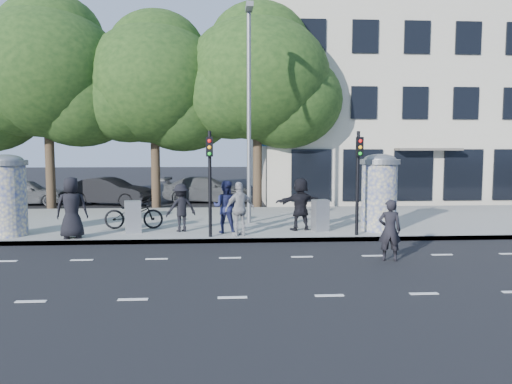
{
  "coord_description": "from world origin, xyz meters",
  "views": [
    {
      "loc": [
        -0.17,
        -12.11,
        3.09
      ],
      "look_at": [
        0.86,
        3.5,
        1.62
      ],
      "focal_mm": 35.0,
      "sensor_mm": 36.0,
      "label": 1
    }
  ],
  "objects": [
    {
      "name": "lane_dash_near",
      "position": [
        0.0,
        -2.2,
        0.0
      ],
      "size": [
        32.0,
        0.12,
        0.01
      ],
      "primitive_type": "cube",
      "color": "silver",
      "rests_on": "ground"
    },
    {
      "name": "man_road",
      "position": [
        4.27,
        0.81,
        0.83
      ],
      "size": [
        0.67,
        0.51,
        1.66
      ],
      "primitive_type": "imported",
      "rotation": [
        0.0,
        0.0,
        2.95
      ],
      "color": "black",
      "rests_on": "ground"
    },
    {
      "name": "street_lamp",
      "position": [
        0.8,
        6.63,
        4.79
      ],
      "size": [
        0.25,
        0.93,
        8.0
      ],
      "color": "slate",
      "rests_on": "sidewalk"
    },
    {
      "name": "car_left",
      "position": [
        -10.42,
        14.33,
        0.68
      ],
      "size": [
        1.98,
        4.14,
        1.36
      ],
      "primitive_type": "imported",
      "rotation": [
        0.0,
        0.0,
        1.66
      ],
      "color": "#5A5D62",
      "rests_on": "ground"
    },
    {
      "name": "ped_c",
      "position": [
        -0.1,
        4.55,
        1.03
      ],
      "size": [
        0.99,
        0.85,
        1.77
      ],
      "primitive_type": "imported",
      "rotation": [
        0.0,
        0.0,
        2.91
      ],
      "color": "#1E234C",
      "rests_on": "sidewalk"
    },
    {
      "name": "curb",
      "position": [
        0.0,
        3.55,
        0.07
      ],
      "size": [
        40.0,
        0.1,
        0.16
      ],
      "primitive_type": "cube",
      "color": "slate",
      "rests_on": "ground"
    },
    {
      "name": "cabinet_left",
      "position": [
        -3.22,
        4.77,
        0.69
      ],
      "size": [
        0.6,
        0.5,
        1.08
      ],
      "primitive_type": "cube",
      "rotation": [
        0.0,
        0.0,
        0.26
      ],
      "color": "gray",
      "rests_on": "sidewalk"
    },
    {
      "name": "ped_f",
      "position": [
        2.49,
        4.93,
        1.07
      ],
      "size": [
        1.79,
        0.95,
        1.83
      ],
      "primitive_type": "imported",
      "rotation": [
        0.0,
        0.0,
        3.35
      ],
      "color": "black",
      "rests_on": "sidewalk"
    },
    {
      "name": "ground",
      "position": [
        0.0,
        0.0,
        0.0
      ],
      "size": [
        120.0,
        120.0,
        0.0
      ],
      "primitive_type": "plane",
      "color": "black",
      "rests_on": "ground"
    },
    {
      "name": "bicycle",
      "position": [
        -3.33,
        5.56,
        0.68
      ],
      "size": [
        0.75,
        2.05,
        1.07
      ],
      "primitive_type": "imported",
      "rotation": [
        0.0,
        0.0,
        1.59
      ],
      "color": "black",
      "rests_on": "sidewalk"
    },
    {
      "name": "tree_near_left",
      "position": [
        -3.5,
        12.7,
        6.06
      ],
      "size": [
        6.8,
        6.8,
        8.97
      ],
      "color": "#38281C",
      "rests_on": "ground"
    },
    {
      "name": "ped_a",
      "position": [
        -4.96,
        3.85,
        1.13
      ],
      "size": [
        1.04,
        0.76,
        1.96
      ],
      "primitive_type": "imported",
      "rotation": [
        0.0,
        0.0,
        3.29
      ],
      "color": "black",
      "rests_on": "sidewalk"
    },
    {
      "name": "building",
      "position": [
        12.0,
        19.99,
        5.99
      ],
      "size": [
        20.3,
        15.85,
        12.0
      ],
      "color": "beige",
      "rests_on": "ground"
    },
    {
      "name": "ad_column_right",
      "position": [
        5.2,
        4.7,
        1.54
      ],
      "size": [
        1.36,
        1.36,
        2.65
      ],
      "color": "beige",
      "rests_on": "sidewalk"
    },
    {
      "name": "sidewalk",
      "position": [
        0.0,
        7.5,
        0.07
      ],
      "size": [
        40.0,
        8.0,
        0.15
      ],
      "primitive_type": "cube",
      "color": "gray",
      "rests_on": "ground"
    },
    {
      "name": "tree_center",
      "position": [
        1.5,
        12.3,
        6.31
      ],
      "size": [
        7.0,
        7.0,
        9.3
      ],
      "color": "#38281C",
      "rests_on": "ground"
    },
    {
      "name": "cabinet_right",
      "position": [
        3.15,
        4.68,
        0.69
      ],
      "size": [
        0.61,
        0.52,
        1.09
      ],
      "primitive_type": "cube",
      "rotation": [
        0.0,
        0.0,
        0.32
      ],
      "color": "gray",
      "rests_on": "sidewalk"
    },
    {
      "name": "ped_d",
      "position": [
        -1.62,
        4.91,
        0.97
      ],
      "size": [
        1.21,
        0.99,
        1.64
      ],
      "primitive_type": "imported",
      "rotation": [
        0.0,
        0.0,
        3.56
      ],
      "color": "black",
      "rests_on": "sidewalk"
    },
    {
      "name": "car_right",
      "position": [
        -1.07,
        15.01,
        0.69
      ],
      "size": [
        2.4,
        4.95,
        1.39
      ],
      "primitive_type": "imported",
      "rotation": [
        0.0,
        0.0,
        1.47
      ],
      "color": "#4B4E52",
      "rests_on": "ground"
    },
    {
      "name": "ped_e",
      "position": [
        0.36,
        3.97,
        1.03
      ],
      "size": [
        1.18,
        0.96,
        1.76
      ],
      "primitive_type": "imported",
      "rotation": [
        0.0,
        0.0,
        3.56
      ],
      "color": "#9E9EA0",
      "rests_on": "sidewalk"
    },
    {
      "name": "ad_column_left",
      "position": [
        -7.2,
        4.5,
        1.54
      ],
      "size": [
        1.36,
        1.36,
        2.65
      ],
      "color": "beige",
      "rests_on": "sidewalk"
    },
    {
      "name": "tree_mid_left",
      "position": [
        -8.5,
        12.5,
        6.5
      ],
      "size": [
        7.2,
        7.2,
        9.57
      ],
      "color": "#38281C",
      "rests_on": "ground"
    },
    {
      "name": "car_mid",
      "position": [
        -6.06,
        14.04,
        0.71
      ],
      "size": [
        2.61,
        4.56,
        1.42
      ],
      "primitive_type": "imported",
      "rotation": [
        0.0,
        0.0,
        1.3
      ],
      "color": "black",
      "rests_on": "ground"
    },
    {
      "name": "lane_dash_far",
      "position": [
        0.0,
        1.4,
        0.0
      ],
      "size": [
        32.0,
        0.12,
        0.01
      ],
      "primitive_type": "cube",
      "color": "silver",
      "rests_on": "ground"
    },
    {
      "name": "traffic_pole_far",
      "position": [
        4.2,
        3.79,
        2.23
      ],
      "size": [
        0.22,
        0.31,
        3.4
      ],
      "color": "black",
      "rests_on": "sidewalk"
    },
    {
      "name": "traffic_pole_near",
      "position": [
        -0.6,
        3.79,
        2.23
      ],
      "size": [
        0.22,
        0.31,
        3.4
      ],
      "color": "black",
      "rests_on": "sidewalk"
    }
  ]
}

